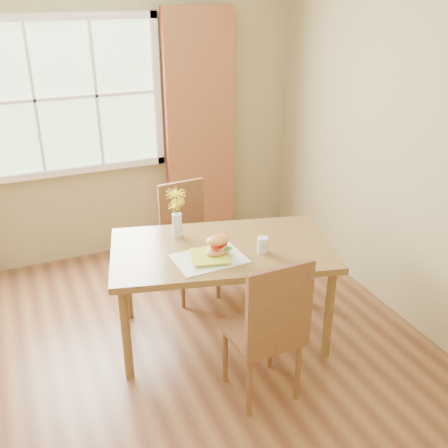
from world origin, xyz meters
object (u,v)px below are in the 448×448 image
object	(u,v)px
chair_near	(269,326)
chair_far	(188,235)
dining_table	(222,257)
croissant_sandwich	(218,245)
flower_vase	(176,209)
water_glass	(263,245)

from	to	relation	value
chair_near	chair_far	world-z (taller)	chair_near
dining_table	chair_near	bearing A→B (deg)	-75.98
croissant_sandwich	chair_near	bearing A→B (deg)	-94.51
chair_near	flower_vase	distance (m)	1.09
dining_table	flower_vase	world-z (taller)	flower_vase
chair_far	flower_vase	xyz separation A→B (m)	(-0.22, -0.42, 0.43)
croissant_sandwich	water_glass	xyz separation A→B (m)	(0.29, -0.07, -0.03)
dining_table	chair_far	size ratio (longest dim) A/B	1.78
flower_vase	croissant_sandwich	bearing A→B (deg)	-68.90
chair_near	water_glass	bearing A→B (deg)	65.91
dining_table	flower_vase	distance (m)	0.46
water_glass	flower_vase	size ratio (longest dim) A/B	0.31
chair_near	water_glass	world-z (taller)	chair_near
chair_far	croissant_sandwich	size ratio (longest dim) A/B	4.71
croissant_sandwich	water_glass	distance (m)	0.30
water_glass	flower_vase	bearing A→B (deg)	133.87
dining_table	chair_far	xyz separation A→B (m)	(-0.01, 0.70, -0.14)
croissant_sandwich	water_glass	world-z (taller)	croissant_sandwich
chair_near	croissant_sandwich	xyz separation A→B (m)	(-0.07, 0.60, 0.27)
croissant_sandwich	chair_far	bearing A→B (deg)	73.69
croissant_sandwich	flower_vase	bearing A→B (deg)	99.43
chair_near	water_glass	size ratio (longest dim) A/B	9.08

